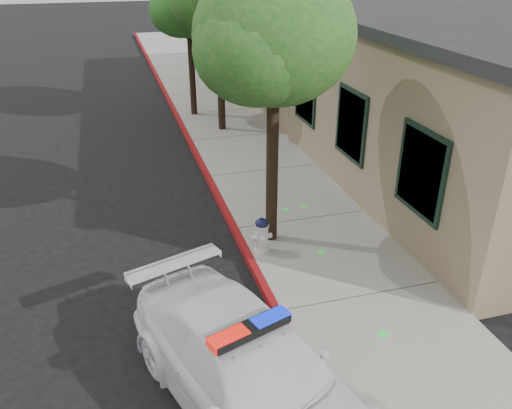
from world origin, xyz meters
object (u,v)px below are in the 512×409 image
object	(u,v)px
police_car	(250,372)
street_tree_far	(189,8)
clapboard_building	(383,66)
street_tree_near	(275,42)
fire_hydrant	(262,235)

from	to	relation	value
police_car	street_tree_far	xyz separation A→B (m)	(1.62, 13.60, 3.19)
clapboard_building	street_tree_far	bearing A→B (deg)	154.33
clapboard_building	street_tree_far	distance (m)	6.84
police_car	street_tree_near	size ratio (longest dim) A/B	0.91
police_car	street_tree_far	world-z (taller)	street_tree_far
fire_hydrant	street_tree_far	bearing A→B (deg)	86.61
clapboard_building	fire_hydrant	world-z (taller)	clapboard_building
street_tree_far	clapboard_building	bearing A→B (deg)	-25.67
police_car	street_tree_far	distance (m)	14.06
street_tree_near	street_tree_far	size ratio (longest dim) A/B	1.10
clapboard_building	street_tree_near	bearing A→B (deg)	-132.15
clapboard_building	fire_hydrant	bearing A→B (deg)	-131.90
street_tree_near	street_tree_far	distance (m)	9.48
fire_hydrant	street_tree_far	xyz separation A→B (m)	(0.37, 9.94, 3.33)
clapboard_building	fire_hydrant	distance (m)	9.63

